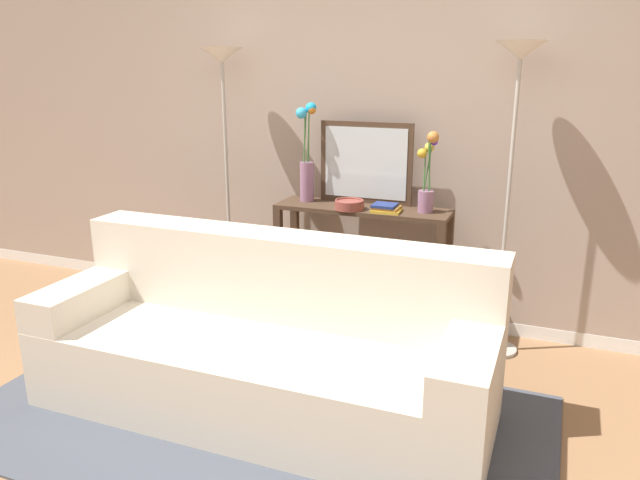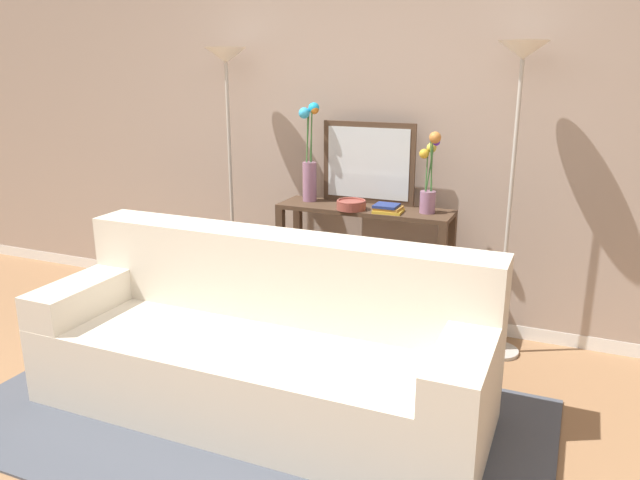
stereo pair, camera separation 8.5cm
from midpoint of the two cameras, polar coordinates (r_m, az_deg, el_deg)
The scene contains 12 objects.
back_wall at distance 4.19m, azimuth 6.82°, elevation 12.55°, with size 12.00×0.15×2.99m.
area_rug at distance 3.27m, azimuth -5.74°, elevation -16.16°, with size 2.91×1.61×0.01m.
couch at distance 3.24m, azimuth -4.50°, elevation -10.13°, with size 2.33×0.85×0.88m.
console_table at distance 4.05m, azimuth 4.69°, elevation -0.85°, with size 1.14×0.32×0.85m.
floor_lamp_left at distance 4.30m, azimuth -7.98°, elevation 12.03°, with size 0.28×0.28×1.85m.
floor_lamp_right at distance 3.70m, azimuth 18.51°, elevation 10.95°, with size 0.28×0.28×1.86m.
wall_mirror at distance 4.05m, azimuth 5.11°, elevation 7.12°, with size 0.63×0.02×0.53m.
vase_tall_flowers at distance 4.10m, azimuth -0.38°, elevation 7.65°, with size 0.13×0.11×0.65m.
vase_short_flowers at distance 3.84m, azimuth 10.73°, elevation 5.63°, with size 0.13×0.12×0.50m.
fruit_bowl at distance 3.90m, azimuth 3.54°, elevation 3.30°, with size 0.19×0.19×0.06m.
book_stack at distance 3.85m, azimuth 6.94°, elevation 2.92°, with size 0.18×0.16×0.05m.
book_row_under_console at distance 4.33m, azimuth 0.35°, elevation -6.83°, with size 0.29×0.18×0.12m.
Camera 2 is at (1.23, -1.81, 1.75)m, focal length 34.49 mm.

